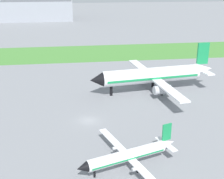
% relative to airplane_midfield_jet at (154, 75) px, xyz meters
% --- Properties ---
extents(ground_plane, '(600.00, 600.00, 0.00)m').
position_rel_airplane_midfield_jet_xyz_m(ground_plane, '(-18.96, -16.09, -4.64)').
color(ground_plane, gray).
extents(grass_taxiway_strip, '(360.00, 28.00, 0.08)m').
position_rel_airplane_midfield_jet_xyz_m(grass_taxiway_strip, '(-18.96, 46.59, -4.60)').
color(grass_taxiway_strip, '#478438').
rests_on(grass_taxiway_strip, ground_plane).
extents(airplane_midfield_jet, '(35.80, 36.39, 12.87)m').
position_rel_airplane_midfield_jet_xyz_m(airplane_midfield_jet, '(0.00, 0.00, 0.00)').
color(airplane_midfield_jet, white).
rests_on(airplane_midfield_jet, ground_plane).
extents(airplane_foreground_turboprop, '(18.03, 20.86, 6.46)m').
position_rel_airplane_midfield_jet_xyz_m(airplane_foreground_turboprop, '(-13.39, -34.62, -2.28)').
color(airplane_foreground_turboprop, white).
rests_on(airplane_foreground_turboprop, ground_plane).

